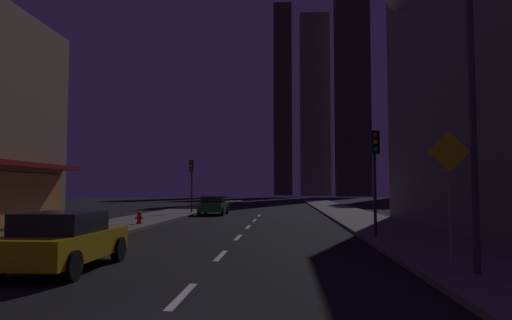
# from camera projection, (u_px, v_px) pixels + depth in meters

# --- Properties ---
(ground_plane) EXTENTS (78.00, 136.00, 0.10)m
(ground_plane) POSITION_uv_depth(u_px,v_px,m) (261.00, 214.00, 37.32)
(ground_plane) COLOR black
(sidewalk_right) EXTENTS (4.00, 76.00, 0.15)m
(sidewalk_right) POSITION_uv_depth(u_px,v_px,m) (348.00, 213.00, 36.89)
(sidewalk_right) COLOR #605E59
(sidewalk_right) RESTS_ON ground
(sidewalk_left) EXTENTS (4.00, 76.00, 0.15)m
(sidewalk_left) POSITION_uv_depth(u_px,v_px,m) (176.00, 212.00, 37.77)
(sidewalk_left) COLOR #605E59
(sidewalk_left) RESTS_ON ground
(lane_marking_center) EXTENTS (0.16, 33.40, 0.01)m
(lane_marking_center) POSITION_uv_depth(u_px,v_px,m) (238.00, 238.00, 19.00)
(lane_marking_center) COLOR silver
(lane_marking_center) RESTS_ON ground
(skyscraper_distant_tall) EXTENTS (5.68, 8.96, 60.32)m
(skyscraper_distant_tall) POSITION_uv_depth(u_px,v_px,m) (283.00, 100.00, 145.47)
(skyscraper_distant_tall) COLOR #312E24
(skyscraper_distant_tall) RESTS_ON ground
(skyscraper_distant_mid) EXTENTS (8.64, 5.54, 53.70)m
(skyscraper_distant_mid) POSITION_uv_depth(u_px,v_px,m) (315.00, 105.00, 134.96)
(skyscraper_distant_mid) COLOR #625E4A
(skyscraper_distant_mid) RESTS_ON ground
(skyscraper_distant_short) EXTENTS (8.95, 6.21, 65.32)m
(skyscraper_distant_short) POSITION_uv_depth(u_px,v_px,m) (352.00, 75.00, 123.42)
(skyscraper_distant_short) COLOR #2F2C23
(skyscraper_distant_short) RESTS_ON ground
(skyscraper_distant_slender) EXTENTS (7.07, 7.70, 74.66)m
(skyscraper_distant_slender) POSITION_uv_depth(u_px,v_px,m) (419.00, 71.00, 137.35)
(skyscraper_distant_slender) COLOR #433F32
(skyscraper_distant_slender) RESTS_ON ground
(car_parked_near) EXTENTS (1.98, 4.24, 1.45)m
(car_parked_near) POSITION_uv_depth(u_px,v_px,m) (63.00, 240.00, 11.46)
(car_parked_near) COLOR gold
(car_parked_near) RESTS_ON ground
(car_parked_far) EXTENTS (1.98, 4.24, 1.45)m
(car_parked_far) POSITION_uv_depth(u_px,v_px,m) (214.00, 205.00, 35.64)
(car_parked_far) COLOR #1E722D
(car_parked_far) RESTS_ON ground
(fire_hydrant_far_left) EXTENTS (0.42, 0.30, 0.65)m
(fire_hydrant_far_left) POSITION_uv_depth(u_px,v_px,m) (139.00, 218.00, 24.65)
(fire_hydrant_far_left) COLOR red
(fire_hydrant_far_left) RESTS_ON sidewalk_left
(traffic_light_near_right) EXTENTS (0.32, 0.48, 4.20)m
(traffic_light_near_right) POSITION_uv_depth(u_px,v_px,m) (375.00, 159.00, 18.02)
(traffic_light_near_right) COLOR #2D2D2D
(traffic_light_near_right) RESTS_ON sidewalk_right
(traffic_light_far_left) EXTENTS (0.32, 0.48, 4.20)m
(traffic_light_far_left) POSITION_uv_depth(u_px,v_px,m) (191.00, 174.00, 36.57)
(traffic_light_far_left) COLOR #2D2D2D
(traffic_light_far_left) RESTS_ON sidewalk_left
(street_lamp_right) EXTENTS (1.96, 0.56, 6.58)m
(street_lamp_right) POSITION_uv_depth(u_px,v_px,m) (434.00, 56.00, 10.50)
(street_lamp_right) COLOR #38383D
(street_lamp_right) RESTS_ON sidewalk_right
(pedestrian_crossing_sign) EXTENTS (0.91, 0.08, 3.15)m
(pedestrian_crossing_sign) POSITION_uv_depth(u_px,v_px,m) (450.00, 189.00, 10.14)
(pedestrian_crossing_sign) COLOR slate
(pedestrian_crossing_sign) RESTS_ON sidewalk_right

